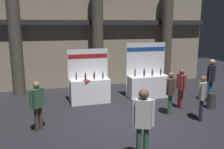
{
  "coord_description": "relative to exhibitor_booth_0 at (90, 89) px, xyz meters",
  "views": [
    {
      "loc": [
        -2.68,
        -7.38,
        3.3
      ],
      "look_at": [
        -0.31,
        0.77,
        1.5
      ],
      "focal_mm": 38.71,
      "sensor_mm": 36.0,
      "label": 1
    }
  ],
  "objects": [
    {
      "name": "ground_plane",
      "position": [
        0.84,
        -2.33,
        -0.6
      ],
      "size": [
        25.29,
        25.29,
        0.0
      ],
      "primitive_type": "plane",
      "color": "black"
    },
    {
      "name": "visitor_4",
      "position": [
        -2.07,
        -2.26,
        0.34
      ],
      "size": [
        0.44,
        0.45,
        1.58
      ],
      "rotation": [
        0.0,
        0.0,
        0.82
      ],
      "color": "#47382D",
      "rests_on": "ground_plane"
    },
    {
      "name": "visitor_2",
      "position": [
        2.57,
        -2.16,
        0.35
      ],
      "size": [
        0.45,
        0.47,
        1.59
      ],
      "rotation": [
        0.0,
        0.0,
        0.91
      ],
      "color": "#33563D",
      "rests_on": "ground_plane"
    },
    {
      "name": "visitor_1",
      "position": [
        4.95,
        -1.33,
        0.51
      ],
      "size": [
        0.43,
        0.4,
        1.85
      ],
      "rotation": [
        0.0,
        0.0,
        3.75
      ],
      "color": "navy",
      "rests_on": "ground_plane"
    },
    {
      "name": "exhibitor_booth_1",
      "position": [
        2.66,
        -0.0,
        0.02
      ],
      "size": [
        1.88,
        0.66,
        2.46
      ],
      "color": "white",
      "rests_on": "ground_plane"
    },
    {
      "name": "hall_colonnade",
      "position": [
        0.84,
        2.67,
        2.4
      ],
      "size": [
        12.64,
        1.19,
        6.08
      ],
      "color": "gray",
      "rests_on": "ground_plane"
    },
    {
      "name": "trash_bin",
      "position": [
        4.47,
        -2.07,
        -0.28
      ],
      "size": [
        0.35,
        0.35,
        0.63
      ],
      "color": "#38383D",
      "rests_on": "ground_plane"
    },
    {
      "name": "visitor_6",
      "position": [
        0.35,
        -4.78,
        0.49
      ],
      "size": [
        0.5,
        0.33,
        1.83
      ],
      "rotation": [
        0.0,
        0.0,
        5.88
      ],
      "color": "#33563D",
      "rests_on": "ground_plane"
    },
    {
      "name": "visitor_0",
      "position": [
        3.3,
        -1.69,
        0.34
      ],
      "size": [
        0.22,
        0.58,
        1.58
      ],
      "rotation": [
        0.0,
        0.0,
        4.67
      ],
      "color": "maroon",
      "rests_on": "ground_plane"
    },
    {
      "name": "visitor_5",
      "position": [
        3.31,
        -3.0,
        0.33
      ],
      "size": [
        0.39,
        0.43,
        1.59
      ],
      "rotation": [
        0.0,
        0.0,
        0.9
      ],
      "color": "#23232D",
      "rests_on": "ground_plane"
    },
    {
      "name": "exhibitor_booth_0",
      "position": [
        0.0,
        0.0,
        0.0
      ],
      "size": [
        1.73,
        0.73,
        2.25
      ],
      "color": "white",
      "rests_on": "ground_plane"
    }
  ]
}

